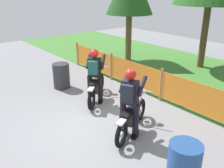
{
  "coord_description": "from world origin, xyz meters",
  "views": [
    {
      "loc": [
        4.54,
        -3.15,
        3.35
      ],
      "look_at": [
        -0.28,
        0.75,
        0.9
      ],
      "focal_mm": 39.54,
      "sensor_mm": 36.0,
      "label": 1
    }
  ],
  "objects_px": {
    "rider_lead": "(130,100)",
    "spare_drum": "(61,76)",
    "oil_drum": "(184,166)",
    "motorcycle_lead": "(132,116)",
    "rider_trailing": "(95,73)",
    "motorcycle_trailing": "(97,86)"
  },
  "relations": [
    {
      "from": "motorcycle_trailing",
      "to": "rider_lead",
      "type": "relative_size",
      "value": 0.92
    },
    {
      "from": "motorcycle_trailing",
      "to": "rider_lead",
      "type": "height_order",
      "value": "rider_lead"
    },
    {
      "from": "motorcycle_lead",
      "to": "rider_trailing",
      "type": "xyz_separation_m",
      "value": [
        -1.92,
        0.26,
        0.51
      ]
    },
    {
      "from": "motorcycle_trailing",
      "to": "rider_trailing",
      "type": "distance_m",
      "value": 0.54
    },
    {
      "from": "motorcycle_trailing",
      "to": "spare_drum",
      "type": "relative_size",
      "value": 1.77
    },
    {
      "from": "rider_trailing",
      "to": "spare_drum",
      "type": "relative_size",
      "value": 1.92
    },
    {
      "from": "oil_drum",
      "to": "spare_drum",
      "type": "relative_size",
      "value": 1.0
    },
    {
      "from": "motorcycle_trailing",
      "to": "rider_lead",
      "type": "bearing_deg",
      "value": -147.59
    },
    {
      "from": "motorcycle_lead",
      "to": "rider_lead",
      "type": "height_order",
      "value": "rider_lead"
    },
    {
      "from": "rider_lead",
      "to": "spare_drum",
      "type": "height_order",
      "value": "rider_lead"
    },
    {
      "from": "oil_drum",
      "to": "spare_drum",
      "type": "distance_m",
      "value": 5.58
    },
    {
      "from": "rider_lead",
      "to": "rider_trailing",
      "type": "xyz_separation_m",
      "value": [
        -2.02,
        0.45,
        0.0
      ]
    },
    {
      "from": "rider_lead",
      "to": "oil_drum",
      "type": "bearing_deg",
      "value": -127.46
    },
    {
      "from": "rider_lead",
      "to": "spare_drum",
      "type": "xyz_separation_m",
      "value": [
        -3.76,
        0.24,
        -0.51
      ]
    },
    {
      "from": "spare_drum",
      "to": "rider_trailing",
      "type": "bearing_deg",
      "value": 6.9
    },
    {
      "from": "motorcycle_lead",
      "to": "oil_drum",
      "type": "height_order",
      "value": "motorcycle_lead"
    },
    {
      "from": "motorcycle_lead",
      "to": "spare_drum",
      "type": "bearing_deg",
      "value": 63.02
    },
    {
      "from": "motorcycle_trailing",
      "to": "rider_trailing",
      "type": "relative_size",
      "value": 0.92
    },
    {
      "from": "motorcycle_trailing",
      "to": "rider_trailing",
      "type": "height_order",
      "value": "rider_trailing"
    },
    {
      "from": "rider_lead",
      "to": "spare_drum",
      "type": "relative_size",
      "value": 1.92
    },
    {
      "from": "rider_trailing",
      "to": "spare_drum",
      "type": "height_order",
      "value": "rider_trailing"
    },
    {
      "from": "rider_lead",
      "to": "oil_drum",
      "type": "distance_m",
      "value": 1.89
    }
  ]
}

